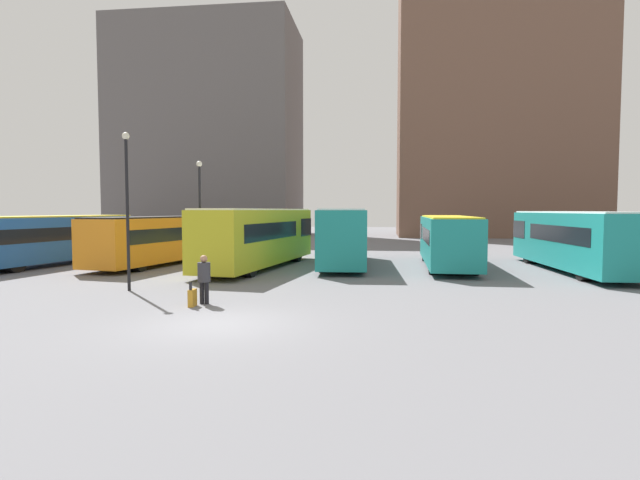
% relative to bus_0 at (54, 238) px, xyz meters
% --- Properties ---
extents(ground_plane, '(160.00, 160.00, 0.00)m').
position_rel_bus_0_xyz_m(ground_plane, '(14.30, -13.46, -1.55)').
color(ground_plane, slate).
extents(building_block_left, '(22.50, 13.06, 26.50)m').
position_rel_bus_0_xyz_m(building_block_left, '(-3.40, 36.03, 11.70)').
color(building_block_left, '#5B5656').
rests_on(building_block_left, ground_plane).
extents(building_block_right, '(23.18, 10.86, 34.53)m').
position_rel_bus_0_xyz_m(building_block_right, '(32.33, 36.03, 15.72)').
color(building_block_right, brown).
rests_on(building_block_right, ground_plane).
extents(bus_0, '(4.21, 11.52, 2.83)m').
position_rel_bus_0_xyz_m(bus_0, '(0.00, 0.00, 0.00)').
color(bus_0, '#1E56A3').
rests_on(bus_0, ground_plane).
extents(bus_1, '(4.39, 11.25, 2.79)m').
position_rel_bus_0_xyz_m(bus_1, '(6.05, 1.13, -0.03)').
color(bus_1, orange).
rests_on(bus_1, ground_plane).
extents(bus_2, '(4.06, 12.11, 3.23)m').
position_rel_bus_0_xyz_m(bus_2, '(12.17, -0.00, 0.21)').
color(bus_2, gold).
rests_on(bus_2, ground_plane).
extents(bus_3, '(2.96, 10.51, 3.23)m').
position_rel_bus_0_xyz_m(bus_3, '(16.65, 1.70, 0.20)').
color(bus_3, '#19847F').
rests_on(bus_3, ground_plane).
extents(bus_4, '(2.81, 10.57, 2.82)m').
position_rel_bus_0_xyz_m(bus_4, '(22.39, 1.52, -0.01)').
color(bus_4, '#19847F').
rests_on(bus_4, ground_plane).
extents(bus_5, '(2.94, 12.12, 3.09)m').
position_rel_bus_0_xyz_m(bus_5, '(28.60, 0.55, 0.13)').
color(bus_5, '#19847F').
rests_on(bus_5, ground_plane).
extents(traveler, '(0.44, 0.44, 1.65)m').
position_rel_bus_0_xyz_m(traveler, '(12.89, -10.63, -0.57)').
color(traveler, black).
rests_on(traveler, ground_plane).
extents(suitcase, '(0.18, 0.43, 0.82)m').
position_rel_bus_0_xyz_m(suitcase, '(12.65, -11.09, -1.26)').
color(suitcase, '#B27A1E').
rests_on(suitcase, ground_plane).
extents(lamp_post_0, '(0.28, 0.28, 6.15)m').
position_rel_bus_0_xyz_m(lamp_post_0, '(8.98, -8.31, 2.03)').
color(lamp_post_0, black).
rests_on(lamp_post_0, ground_plane).
extents(lamp_post_1, '(0.28, 0.28, 5.56)m').
position_rel_bus_0_xyz_m(lamp_post_1, '(9.86, -2.88, 1.73)').
color(lamp_post_1, black).
rests_on(lamp_post_1, ground_plane).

